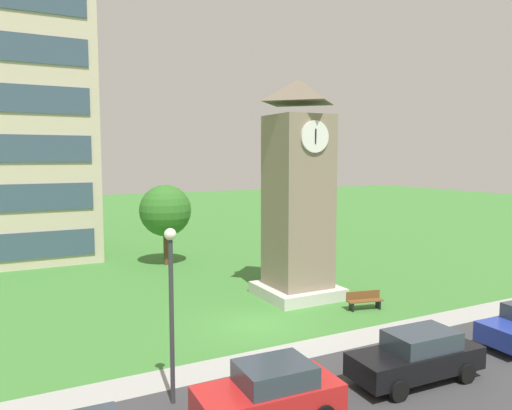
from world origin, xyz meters
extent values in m
plane|color=#3D7A33|center=(0.00, 0.00, 0.00)|extent=(160.00, 160.00, 0.00)
cube|color=#38383A|center=(0.00, -7.78, 0.00)|extent=(120.00, 7.20, 0.01)
cube|color=#9E9E99|center=(0.00, -3.38, 0.00)|extent=(120.00, 1.60, 0.01)
cube|color=gray|center=(3.95, 2.99, 4.81)|extent=(2.89, 2.89, 9.62)
cube|color=beige|center=(3.95, 2.99, 0.30)|extent=(3.91, 3.91, 0.60)
pyramid|color=#6A5D4D|center=(3.95, 2.99, 10.86)|extent=(3.18, 3.18, 1.23)
cylinder|color=white|center=(3.95, 1.48, 8.47)|extent=(1.59, 0.12, 1.59)
cylinder|color=white|center=(5.46, 2.99, 8.47)|extent=(0.12, 1.59, 1.59)
cube|color=black|center=(3.95, 1.41, 8.61)|extent=(0.05, 0.09, 0.48)
cube|color=black|center=(3.95, 1.40, 8.47)|extent=(0.06, 0.04, 0.72)
cube|color=brown|center=(5.65, -0.54, 0.45)|extent=(1.86, 0.86, 0.06)
cube|color=brown|center=(5.70, -0.32, 0.68)|extent=(1.77, 0.44, 0.40)
cube|color=black|center=(4.95, -0.38, 0.23)|extent=(0.17, 0.44, 0.45)
cube|color=black|center=(6.35, -0.70, 0.23)|extent=(0.17, 0.44, 0.45)
cylinder|color=#333338|center=(-5.57, -5.03, 2.51)|extent=(0.14, 0.14, 5.02)
sphere|color=#F2EFCC|center=(-5.57, -5.03, 5.20)|extent=(0.36, 0.36, 0.36)
cylinder|color=#513823|center=(0.04, 13.82, 1.27)|extent=(0.35, 0.35, 2.54)
sphere|color=#306B24|center=(0.04, 13.82, 3.78)|extent=(3.55, 3.55, 3.55)
cube|color=red|center=(-3.52, -7.33, 0.71)|extent=(4.19, 2.01, 0.76)
cube|color=#2D3842|center=(-3.31, -7.34, 1.39)|extent=(2.12, 1.71, 0.60)
cylinder|color=black|center=(-4.76, -6.37, 0.33)|extent=(0.67, 0.25, 0.66)
cylinder|color=black|center=(-2.21, -6.48, 0.33)|extent=(0.67, 0.25, 0.66)
cube|color=black|center=(2.08, -7.36, 0.71)|extent=(4.70, 1.89, 0.76)
cube|color=#2D3842|center=(2.31, -7.37, 1.39)|extent=(2.38, 1.59, 0.60)
cylinder|color=black|center=(0.61, -8.13, 0.33)|extent=(0.67, 0.25, 0.66)
cylinder|color=black|center=(0.68, -6.46, 0.33)|extent=(0.67, 0.25, 0.66)
cylinder|color=black|center=(3.48, -8.25, 0.33)|extent=(0.67, 0.25, 0.66)
cylinder|color=black|center=(3.55, -6.58, 0.33)|extent=(0.67, 0.25, 0.66)
cylinder|color=black|center=(7.05, -6.33, 0.33)|extent=(0.67, 0.25, 0.66)
camera|label=1|loc=(-9.92, -18.90, 7.49)|focal=34.49mm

